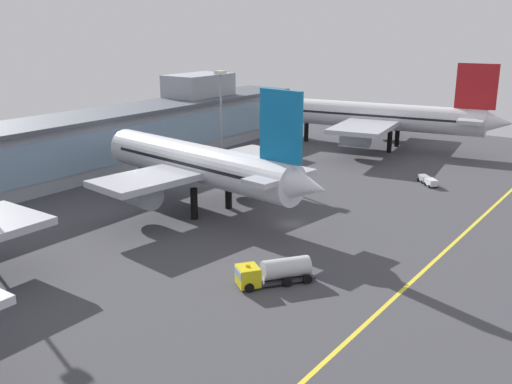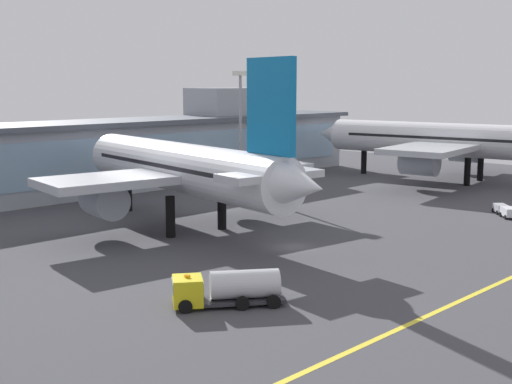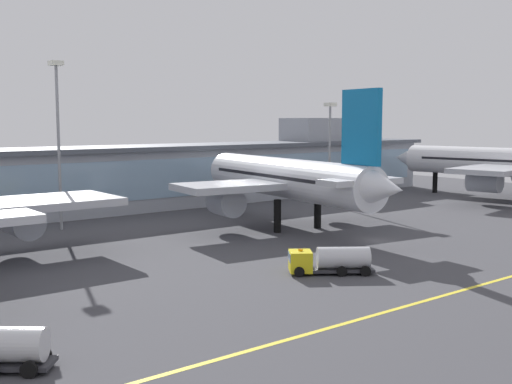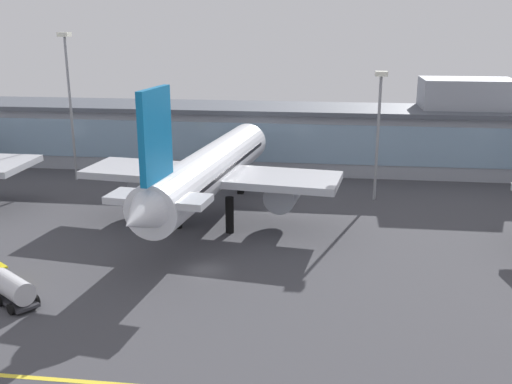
{
  "view_description": "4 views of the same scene",
  "coord_description": "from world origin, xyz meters",
  "px_view_note": "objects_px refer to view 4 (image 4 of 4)",
  "views": [
    {
      "loc": [
        -69.36,
        -43.58,
        28.9
      ],
      "look_at": [
        1.11,
        7.32,
        3.49
      ],
      "focal_mm": 40.98,
      "sensor_mm": 36.0,
      "label": 1
    },
    {
      "loc": [
        -53.19,
        -47.58,
        17.68
      ],
      "look_at": [
        1.67,
        7.5,
        5.08
      ],
      "focal_mm": 46.88,
      "sensor_mm": 36.0,
      "label": 2
    },
    {
      "loc": [
        -65.55,
        -56.41,
        16.28
      ],
      "look_at": [
        -9.49,
        14.68,
        6.06
      ],
      "focal_mm": 44.4,
      "sensor_mm": 36.0,
      "label": 3
    },
    {
      "loc": [
        13.36,
        -59.85,
        27.03
      ],
      "look_at": [
        3.98,
        13.88,
        5.27
      ],
      "focal_mm": 41.5,
      "sensor_mm": 36.0,
      "label": 4
    }
  ],
  "objects_px": {
    "airliner_near_right": "(210,171)",
    "apron_light_mast_centre": "(69,86)",
    "apron_light_mast_west": "(379,115)",
    "fuel_tanker_truck": "(5,284)"
  },
  "relations": [
    {
      "from": "apron_light_mast_west",
      "to": "apron_light_mast_centre",
      "type": "relative_size",
      "value": 0.79
    },
    {
      "from": "airliner_near_right",
      "to": "apron_light_mast_centre",
      "type": "height_order",
      "value": "apron_light_mast_centre"
    },
    {
      "from": "airliner_near_right",
      "to": "fuel_tanker_truck",
      "type": "height_order",
      "value": "airliner_near_right"
    },
    {
      "from": "apron_light_mast_west",
      "to": "airliner_near_right",
      "type": "bearing_deg",
      "value": -148.48
    },
    {
      "from": "fuel_tanker_truck",
      "to": "apron_light_mast_west",
      "type": "relative_size",
      "value": 0.44
    },
    {
      "from": "apron_light_mast_west",
      "to": "apron_light_mast_centre",
      "type": "distance_m",
      "value": 51.32
    },
    {
      "from": "airliner_near_right",
      "to": "apron_light_mast_west",
      "type": "xyz_separation_m",
      "value": [
        23.08,
        14.16,
        5.8
      ]
    },
    {
      "from": "fuel_tanker_truck",
      "to": "apron_light_mast_centre",
      "type": "height_order",
      "value": "apron_light_mast_centre"
    },
    {
      "from": "airliner_near_right",
      "to": "apron_light_mast_west",
      "type": "height_order",
      "value": "airliner_near_right"
    },
    {
      "from": "fuel_tanker_truck",
      "to": "apron_light_mast_west",
      "type": "xyz_separation_m",
      "value": [
        39.06,
        39.14,
        11.74
      ]
    }
  ]
}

